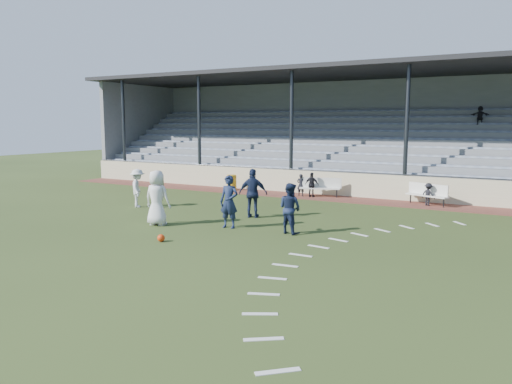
% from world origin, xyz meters
% --- Properties ---
extents(ground, '(90.00, 90.00, 0.00)m').
position_xyz_m(ground, '(0.00, 0.00, 0.00)').
color(ground, '#2C3C18').
rests_on(ground, ground).
extents(cinder_track, '(34.00, 2.00, 0.02)m').
position_xyz_m(cinder_track, '(0.00, 10.50, 0.01)').
color(cinder_track, '#5A2C24').
rests_on(cinder_track, ground).
extents(retaining_wall, '(34.00, 0.18, 1.20)m').
position_xyz_m(retaining_wall, '(0.00, 11.55, 0.60)').
color(retaining_wall, beige).
rests_on(retaining_wall, ground).
extents(bench_left, '(2.03, 1.00, 0.95)m').
position_xyz_m(bench_left, '(-0.90, 10.70, 0.58)').
color(bench_left, silver).
rests_on(bench_left, cinder_track).
extents(bench_right, '(2.00, 1.22, 0.95)m').
position_xyz_m(bench_right, '(4.25, 10.74, 0.58)').
color(bench_right, silver).
rests_on(bench_right, cinder_track).
extents(trash_bin, '(0.53, 0.53, 0.84)m').
position_xyz_m(trash_bin, '(-6.10, 10.59, 0.44)').
color(trash_bin, gold).
rests_on(trash_bin, cinder_track).
extents(football, '(0.24, 0.24, 0.24)m').
position_xyz_m(football, '(-1.63, -0.67, 0.12)').
color(football, red).
rests_on(football, ground).
extents(player_white_lead, '(1.05, 0.76, 2.00)m').
position_xyz_m(player_white_lead, '(-3.42, 1.28, 1.00)').
color(player_white_lead, silver).
rests_on(player_white_lead, ground).
extents(player_navy_lead, '(0.73, 0.52, 1.87)m').
position_xyz_m(player_navy_lead, '(-0.89, 2.15, 0.93)').
color(player_navy_lead, '#151F3B').
rests_on(player_navy_lead, ground).
extents(player_navy_mid, '(0.97, 0.84, 1.71)m').
position_xyz_m(player_navy_mid, '(1.35, 2.41, 0.85)').
color(player_navy_mid, '#151F3B').
rests_on(player_navy_mid, ground).
extents(player_white_wing, '(1.18, 1.25, 1.70)m').
position_xyz_m(player_white_wing, '(-6.75, 3.89, 0.85)').
color(player_white_wing, silver).
rests_on(player_white_wing, ground).
extents(player_navy_wing, '(1.21, 0.77, 1.92)m').
position_xyz_m(player_navy_wing, '(-1.12, 4.26, 0.96)').
color(player_navy_wing, '#151F3B').
rests_on(player_navy_wing, ground).
extents(sub_left_near, '(0.45, 0.35, 1.11)m').
position_xyz_m(sub_left_near, '(-1.90, 10.51, 0.57)').
color(sub_left_near, black).
rests_on(sub_left_near, cinder_track).
extents(sub_left_far, '(0.73, 0.33, 1.23)m').
position_xyz_m(sub_left_far, '(-1.24, 10.38, 0.63)').
color(sub_left_far, black).
rests_on(sub_left_far, cinder_track).
extents(sub_right, '(0.75, 0.60, 1.01)m').
position_xyz_m(sub_right, '(4.33, 10.51, 0.53)').
color(sub_right, black).
rests_on(sub_right, cinder_track).
extents(grandstand, '(34.60, 9.00, 6.61)m').
position_xyz_m(grandstand, '(0.00, 16.26, 2.20)').
color(grandstand, gray).
rests_on(grandstand, ground).
extents(penalty_arc, '(3.89, 14.63, 0.01)m').
position_xyz_m(penalty_arc, '(4.12, 0.00, 0.01)').
color(penalty_arc, silver).
rests_on(penalty_arc, ground).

